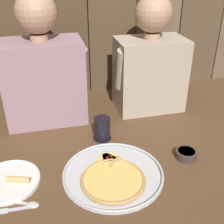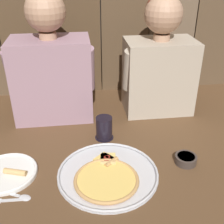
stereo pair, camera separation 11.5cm
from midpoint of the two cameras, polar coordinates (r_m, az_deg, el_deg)
The scene contains 9 objects.
ground_plane at distance 1.17m, azimuth -0.89°, elevation -10.03°, with size 3.20×3.20×0.00m, color brown.
pizza_tray at distance 1.10m, azimuth -2.88°, elevation -12.57°, with size 0.38×0.38×0.03m.
dinner_plate at distance 1.16m, azimuth -22.65°, elevation -12.64°, with size 0.23×0.23×0.03m.
drinking_glass at distance 1.29m, azimuth -4.56°, elevation -3.38°, with size 0.08×0.08×0.10m.
dipping_bowl at distance 1.21m, azimuth 11.91°, elevation -8.22°, with size 0.09×0.09×0.03m.
table_knife at distance 1.06m, azimuth -22.22°, elevation -17.64°, with size 0.16×0.02×0.01m.
table_spoon at distance 1.06m, azimuth -19.84°, elevation -16.84°, with size 0.13×0.08×0.01m.
diner_left at distance 1.40m, azimuth -15.98°, elevation 8.57°, with size 0.41×0.23×0.62m.
diner_right at distance 1.48m, azimuth 5.44°, elevation 10.35°, with size 0.38×0.22×0.59m.
Camera 1 is at (-0.26, -0.88, 0.74)m, focal length 45.93 mm.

